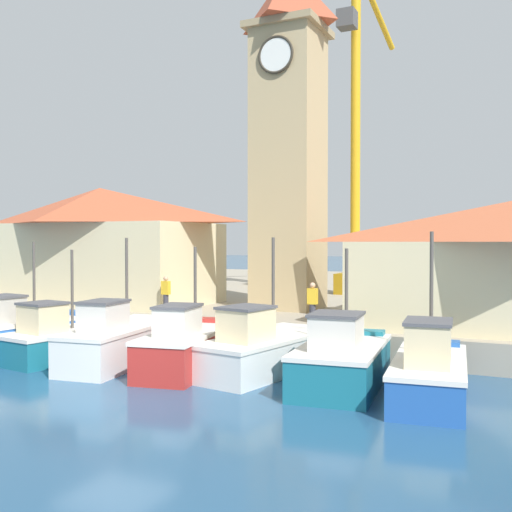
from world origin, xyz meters
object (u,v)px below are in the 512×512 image
Objects in this scene: port_crane_near at (270,181)px; dock_worker_along_quay at (312,304)px; fishing_boat_far_left at (18,333)px; fishing_boat_mid_right at (342,360)px; fishing_boat_right_inner at (429,372)px; fishing_boat_left_outer at (59,340)px; fishing_boat_left_inner at (117,342)px; fishing_boat_mid_left at (188,346)px; fishing_boat_center at (261,350)px; warehouse_left at (100,244)px; clock_tower at (289,128)px; port_crane_far at (356,172)px; dock_worker_near_tower at (166,295)px.

port_crane_near reaches higher than dock_worker_along_quay.
fishing_boat_far_left is at bearing -156.50° from dock_worker_along_quay.
fishing_boat_mid_right is 2.44m from fishing_boat_right_inner.
fishing_boat_right_inner is (2.42, -0.25, -0.04)m from fishing_boat_mid_right.
fishing_boat_right_inner is (12.39, 0.17, 0.02)m from fishing_boat_left_outer.
port_crane_near reaches higher than fishing_boat_right_inner.
fishing_boat_mid_right is (7.50, 0.40, -0.03)m from fishing_boat_left_inner.
fishing_boat_far_left is 1.00× the size of fishing_boat_mid_left.
fishing_boat_mid_right is 4.64m from dock_worker_along_quay.
warehouse_left reaches higher than fishing_boat_center.
clock_tower is at bearing 7.22° from warehouse_left.
dock_worker_along_quay is (2.53, -14.33, -6.33)m from port_crane_far.
clock_tower reaches higher than dock_worker_along_quay.
port_crane_near is (-2.55, 23.42, 7.69)m from fishing_boat_left_outer.
fishing_boat_left_inner is 20.22m from port_crane_far.
port_crane_far is at bearing 68.90° from fishing_boat_far_left.
fishing_boat_left_inner is at bearing 0.27° from fishing_boat_left_outer.
fishing_boat_left_inner is 13.08m from clock_tower.
fishing_boat_mid_left is at bearing -38.24° from warehouse_left.
fishing_boat_mid_left is 1.06× the size of fishing_boat_mid_right.
dock_worker_along_quay is at bearing -61.84° from port_crane_near.
fishing_boat_left_inner reaches higher than dock_worker_near_tower.
fishing_boat_left_inner is (2.46, 0.01, 0.10)m from fishing_boat_left_outer.
port_crane_near reaches higher than fishing_boat_far_left.
fishing_boat_far_left reaches higher than fishing_boat_mid_right.
clock_tower reaches higher than fishing_boat_left_outer.
fishing_boat_left_outer is 10.59m from warehouse_left.
fishing_boat_far_left reaches higher than fishing_boat_mid_left.
fishing_boat_left_outer is at bearing -179.22° from fishing_boat_right_inner.
dock_worker_near_tower is at bearing 171.48° from dock_worker_along_quay.
port_crane_far is at bearing 85.94° from clock_tower.
fishing_boat_far_left reaches higher than dock_worker_along_quay.
fishing_boat_mid_left is at bearing -125.24° from dock_worker_along_quay.
clock_tower is at bearing 129.33° from fishing_boat_right_inner.
fishing_boat_far_left is 1.06× the size of fishing_boat_mid_right.
port_crane_near is 22.64m from dock_worker_along_quay.
warehouse_left is at bearing -100.69° from port_crane_near.
fishing_boat_left_inner is 3.10× the size of dock_worker_along_quay.
clock_tower is (6.53, 9.69, 8.47)m from fishing_boat_far_left.
clock_tower is (2.06, 9.76, 8.45)m from fishing_boat_left_inner.
port_crane_near is (2.81, 14.89, 4.41)m from warehouse_left.
warehouse_left reaches higher than dock_worker_along_quay.
port_crane_near reaches higher than clock_tower.
fishing_boat_left_outer is 13.75m from clock_tower.
warehouse_left is (-3.35, 8.43, 3.20)m from fishing_boat_far_left.
fishing_boat_left_inner is 9.93m from fishing_boat_right_inner.
fishing_boat_right_inner is at bearing -57.27° from port_crane_near.
fishing_boat_right_inner is at bearing 0.33° from fishing_boat_far_left.
clock_tower reaches higher than warehouse_left.
port_crane_far is (5.14, 18.64, 7.49)m from fishing_boat_left_outer.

